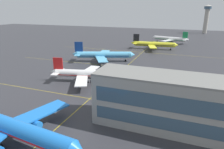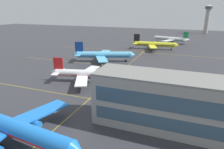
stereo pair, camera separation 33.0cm
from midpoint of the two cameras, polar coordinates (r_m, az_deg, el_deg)
name	(u,v)px [view 1 (the left image)]	position (r m, az deg, el deg)	size (l,w,h in m)	color
airliner_front_gate	(13,128)	(52.63, -26.31, -13.30)	(38.98, 33.44, 12.11)	blue
airliner_second_row	(87,74)	(86.31, -7.17, 0.19)	(32.34, 27.51, 10.15)	white
airliner_third_row	(103,55)	(119.11, -2.60, 5.58)	(35.89, 30.73, 11.50)	#5BB7E5
airliner_far_left_stand	(154,44)	(158.72, 11.61, 8.36)	(35.45, 30.43, 11.01)	yellow
airliner_far_right_stand	(170,39)	(191.79, 16.00, 9.65)	(33.71, 28.70, 10.60)	white
taxiway_markings	(111,80)	(88.70, -0.34, -1.53)	(133.99, 181.96, 0.01)	yellow
control_tower	(207,17)	(280.55, 25.09, 14.53)	(8.82, 8.82, 33.84)	#ADA89E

